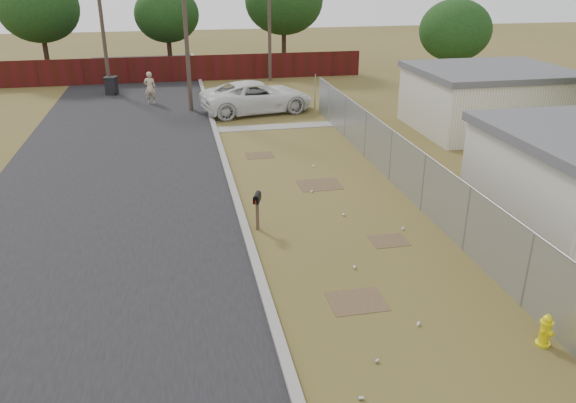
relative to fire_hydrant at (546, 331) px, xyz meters
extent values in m
plane|color=brown|center=(-2.70, 7.47, -0.37)|extent=(120.00, 120.00, 0.00)
cube|color=black|center=(-10.20, 15.47, -0.36)|extent=(9.00, 60.00, 0.02)
cube|color=gray|center=(-5.70, 15.47, -0.31)|extent=(0.25, 60.00, 0.12)
cube|color=gray|center=(-2.70, 18.97, -0.36)|extent=(6.20, 1.00, 0.03)
cylinder|color=gray|center=(0.40, 1.47, 0.63)|extent=(0.06, 0.06, 2.00)
cylinder|color=gray|center=(0.40, 4.47, 0.63)|extent=(0.06, 0.06, 2.00)
cylinder|color=gray|center=(0.40, 7.47, 0.63)|extent=(0.06, 0.06, 2.00)
cylinder|color=gray|center=(0.40, 10.47, 0.63)|extent=(0.06, 0.06, 2.00)
cylinder|color=gray|center=(0.40, 13.47, 0.63)|extent=(0.06, 0.06, 2.00)
cylinder|color=gray|center=(0.40, 16.47, 0.63)|extent=(0.06, 0.06, 2.00)
cylinder|color=gray|center=(0.40, 19.47, 0.63)|extent=(0.06, 0.06, 2.00)
cylinder|color=gray|center=(0.40, 22.47, 0.63)|extent=(0.06, 0.06, 2.00)
cylinder|color=gray|center=(0.40, 8.47, 1.63)|extent=(0.04, 26.00, 0.04)
cube|color=gray|center=(0.40, 8.47, 0.63)|extent=(0.01, 26.00, 2.00)
cube|color=black|center=(0.46, 8.47, -0.07)|extent=(0.03, 26.00, 0.60)
cube|color=#410D0E|center=(-8.70, 32.47, 0.53)|extent=(30.00, 0.12, 1.80)
cylinder|color=#47392F|center=(-6.70, 23.47, 4.13)|extent=(0.24, 0.24, 9.00)
cylinder|color=#47392F|center=(-11.70, 29.47, 4.13)|extent=(0.24, 0.24, 9.00)
cylinder|color=#47392F|center=(-0.70, 31.47, 4.13)|extent=(0.24, 0.24, 9.00)
cube|color=white|center=(7.80, 16.47, 1.03)|extent=(7.00, 6.00, 2.80)
cube|color=#515156|center=(7.80, 16.47, 2.58)|extent=(7.28, 6.24, 0.30)
cylinder|color=#372818|center=(-16.70, 36.47, 1.28)|extent=(0.36, 0.36, 3.30)
ellipsoid|color=black|center=(-16.70, 36.47, 4.50)|extent=(5.70, 5.70, 4.84)
cylinder|color=#372818|center=(-7.70, 37.47, 1.06)|extent=(0.36, 0.36, 2.86)
ellipsoid|color=black|center=(-7.70, 37.47, 3.85)|extent=(4.94, 4.94, 4.20)
cylinder|color=#372818|center=(1.30, 36.47, 1.39)|extent=(0.36, 0.36, 3.52)
ellipsoid|color=black|center=(1.30, 36.47, 4.83)|extent=(6.08, 6.08, 5.17)
cylinder|color=#372818|center=(10.30, 25.47, 0.95)|extent=(0.36, 0.36, 2.64)
ellipsoid|color=black|center=(10.30, 25.47, 3.53)|extent=(4.56, 4.56, 3.88)
cylinder|color=#DAC90B|center=(0.00, 0.00, -0.34)|extent=(0.42, 0.42, 0.06)
cylinder|color=#DAC90B|center=(0.00, 0.00, -0.06)|extent=(0.30, 0.30, 0.54)
cylinder|color=#DAC90B|center=(0.00, 0.00, 0.21)|extent=(0.38, 0.38, 0.05)
sphere|color=#DAC90B|center=(0.00, 0.00, 0.28)|extent=(0.28, 0.28, 0.21)
cylinder|color=#DAC90B|center=(0.00, 0.00, 0.39)|extent=(0.05, 0.05, 0.06)
cylinder|color=#DAC90B|center=(-0.12, -0.05, 0.00)|extent=(0.13, 0.13, 0.10)
cylinder|color=#DAC90B|center=(0.12, 0.06, 0.00)|extent=(0.13, 0.13, 0.10)
cylinder|color=#DAC90B|center=(0.05, -0.11, 0.00)|extent=(0.16, 0.16, 0.13)
cube|color=brown|center=(-5.30, 7.07, 0.14)|extent=(0.12, 0.12, 1.02)
cube|color=black|center=(-5.30, 7.07, 0.68)|extent=(0.33, 0.52, 0.18)
cylinder|color=black|center=(-5.30, 7.07, 0.77)|extent=(0.33, 0.52, 0.18)
cube|color=#A6130B|center=(-5.39, 6.82, 0.68)|extent=(0.03, 0.05, 0.10)
imported|color=silver|center=(-3.01, 22.32, 0.51)|extent=(6.75, 4.03, 1.76)
imported|color=tan|center=(-8.99, 25.73, 0.59)|extent=(0.75, 0.55, 1.91)
cube|color=black|center=(-11.53, 28.87, 0.17)|extent=(0.80, 0.80, 1.07)
cube|color=black|center=(-11.53, 28.87, 0.73)|extent=(0.88, 0.88, 0.09)
cylinder|color=black|center=(-11.28, 28.46, -0.26)|extent=(0.10, 0.23, 0.22)
cylinder|color=silver|center=(-2.41, 1.22, -0.33)|extent=(0.12, 0.12, 0.07)
cylinder|color=silver|center=(-3.05, 4.05, -0.33)|extent=(0.07, 0.10, 0.07)
cylinder|color=silver|center=(-0.80, 6.12, -0.33)|extent=(0.11, 0.12, 0.07)
cylinder|color=silver|center=(-4.48, -0.83, -0.33)|extent=(0.11, 0.09, 0.07)
cylinder|color=silver|center=(-2.14, 12.51, -0.33)|extent=(0.08, 0.11, 0.07)
cylinder|color=silver|center=(-2.33, 7.52, -0.33)|extent=(0.07, 0.10, 0.07)
cylinder|color=silver|center=(-2.89, 9.77, -0.33)|extent=(0.12, 0.12, 0.07)
cylinder|color=silver|center=(-3.81, 0.15, -0.33)|extent=(0.12, 0.11, 0.07)
camera|label=1|loc=(-7.55, -8.87, 7.37)|focal=35.00mm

